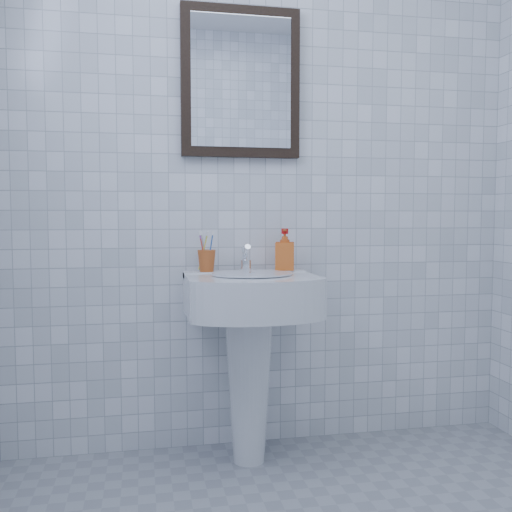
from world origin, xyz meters
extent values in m
cube|color=white|center=(0.00, 1.20, 1.25)|extent=(2.20, 0.02, 2.50)
cone|color=white|center=(-0.11, 1.00, 0.31)|extent=(0.20, 0.20, 0.63)
cube|color=white|center=(-0.11, 0.96, 0.69)|extent=(0.50, 0.36, 0.15)
cube|color=white|center=(-0.11, 1.10, 0.75)|extent=(0.50, 0.09, 0.03)
cylinder|color=silver|center=(-0.11, 0.93, 0.77)|extent=(0.31, 0.31, 0.01)
cylinder|color=white|center=(-0.11, 1.08, 0.79)|extent=(0.05, 0.05, 0.05)
cylinder|color=white|center=(-0.11, 1.06, 0.85)|extent=(0.02, 0.09, 0.07)
cylinder|color=white|center=(-0.11, 1.09, 0.83)|extent=(0.03, 0.05, 0.08)
imported|color=#E55616|center=(0.06, 1.10, 0.85)|extent=(0.10, 0.10, 0.17)
cube|color=black|center=(-0.11, 1.18, 1.55)|extent=(0.50, 0.04, 0.62)
cube|color=white|center=(-0.11, 1.16, 1.55)|extent=(0.42, 0.00, 0.54)
camera|label=1|loc=(-0.52, -1.21, 0.99)|focal=40.00mm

